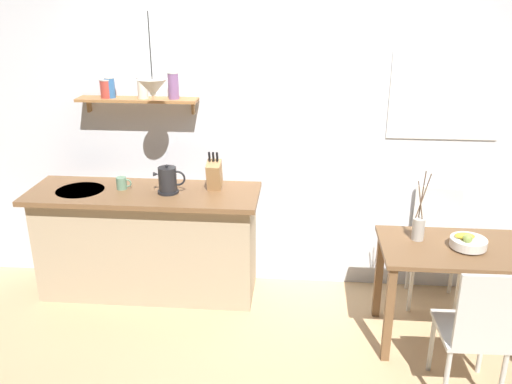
{
  "coord_description": "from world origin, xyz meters",
  "views": [
    {
      "loc": [
        0.24,
        -3.63,
        2.43
      ],
      "look_at": [
        -0.1,
        0.25,
        0.95
      ],
      "focal_mm": 38.22,
      "sensor_mm": 36.0,
      "label": 1
    }
  ],
  "objects_px": {
    "knife_block": "(214,174)",
    "pendant_lamp": "(153,87)",
    "dining_chair_near": "(476,329)",
    "coffee_mug_by_sink": "(122,183)",
    "dining_chair_far": "(435,241)",
    "dining_table": "(454,264)",
    "fruit_bowl": "(468,242)",
    "electric_kettle": "(168,180)",
    "twig_vase": "(418,227)"
  },
  "relations": [
    {
      "from": "knife_block",
      "to": "dining_table",
      "type": "bearing_deg",
      "value": -17.3
    },
    {
      "from": "dining_chair_far",
      "to": "pendant_lamp",
      "type": "bearing_deg",
      "value": -173.02
    },
    {
      "from": "electric_kettle",
      "to": "knife_block",
      "type": "relative_size",
      "value": 0.78
    },
    {
      "from": "dining_chair_far",
      "to": "twig_vase",
      "type": "distance_m",
      "value": 0.65
    },
    {
      "from": "twig_vase",
      "to": "pendant_lamp",
      "type": "bearing_deg",
      "value": 173.23
    },
    {
      "from": "dining_table",
      "to": "pendant_lamp",
      "type": "xyz_separation_m",
      "value": [
        -2.15,
        0.32,
        1.13
      ]
    },
    {
      "from": "knife_block",
      "to": "twig_vase",
      "type": "bearing_deg",
      "value": -16.53
    },
    {
      "from": "dining_chair_near",
      "to": "knife_block",
      "type": "xyz_separation_m",
      "value": [
        -1.75,
        1.17,
        0.52
      ]
    },
    {
      "from": "twig_vase",
      "to": "dining_table",
      "type": "bearing_deg",
      "value": -21.93
    },
    {
      "from": "dining_table",
      "to": "dining_chair_near",
      "type": "bearing_deg",
      "value": -91.06
    },
    {
      "from": "dining_chair_near",
      "to": "knife_block",
      "type": "relative_size",
      "value": 2.94
    },
    {
      "from": "dining_chair_near",
      "to": "fruit_bowl",
      "type": "distance_m",
      "value": 0.67
    },
    {
      "from": "dining_chair_near",
      "to": "electric_kettle",
      "type": "height_order",
      "value": "electric_kettle"
    },
    {
      "from": "twig_vase",
      "to": "coffee_mug_by_sink",
      "type": "relative_size",
      "value": 4.18
    },
    {
      "from": "knife_block",
      "to": "dining_chair_far",
      "type": "bearing_deg",
      "value": 1.32
    },
    {
      "from": "dining_table",
      "to": "fruit_bowl",
      "type": "height_order",
      "value": "fruit_bowl"
    },
    {
      "from": "dining_chair_near",
      "to": "fruit_bowl",
      "type": "bearing_deg",
      "value": 82.55
    },
    {
      "from": "knife_block",
      "to": "pendant_lamp",
      "type": "height_order",
      "value": "pendant_lamp"
    },
    {
      "from": "dining_chair_far",
      "to": "coffee_mug_by_sink",
      "type": "bearing_deg",
      "value": -177.97
    },
    {
      "from": "fruit_bowl",
      "to": "pendant_lamp",
      "type": "bearing_deg",
      "value": 171.23
    },
    {
      "from": "pendant_lamp",
      "to": "coffee_mug_by_sink",
      "type": "bearing_deg",
      "value": 153.49
    },
    {
      "from": "dining_table",
      "to": "dining_chair_near",
      "type": "height_order",
      "value": "dining_chair_near"
    },
    {
      "from": "knife_block",
      "to": "coffee_mug_by_sink",
      "type": "distance_m",
      "value": 0.74
    },
    {
      "from": "knife_block",
      "to": "pendant_lamp",
      "type": "bearing_deg",
      "value": -149.93
    },
    {
      "from": "knife_block",
      "to": "pendant_lamp",
      "type": "relative_size",
      "value": 0.55
    },
    {
      "from": "pendant_lamp",
      "to": "dining_chair_near",
      "type": "bearing_deg",
      "value": -23.93
    },
    {
      "from": "dining_table",
      "to": "electric_kettle",
      "type": "relative_size",
      "value": 4.07
    },
    {
      "from": "pendant_lamp",
      "to": "dining_table",
      "type": "bearing_deg",
      "value": -8.6
    },
    {
      "from": "fruit_bowl",
      "to": "electric_kettle",
      "type": "bearing_deg",
      "value": 167.97
    },
    {
      "from": "dining_chair_far",
      "to": "fruit_bowl",
      "type": "bearing_deg",
      "value": -84.88
    },
    {
      "from": "pendant_lamp",
      "to": "twig_vase",
      "type": "bearing_deg",
      "value": -6.77
    },
    {
      "from": "dining_table",
      "to": "dining_chair_far",
      "type": "relative_size",
      "value": 1.1
    },
    {
      "from": "dining_chair_far",
      "to": "electric_kettle",
      "type": "xyz_separation_m",
      "value": [
        -2.12,
        -0.14,
        0.51
      ]
    },
    {
      "from": "dining_table",
      "to": "pendant_lamp",
      "type": "height_order",
      "value": "pendant_lamp"
    },
    {
      "from": "dining_chair_near",
      "to": "dining_chair_far",
      "type": "distance_m",
      "value": 1.21
    },
    {
      "from": "dining_chair_near",
      "to": "pendant_lamp",
      "type": "relative_size",
      "value": 1.63
    },
    {
      "from": "fruit_bowl",
      "to": "knife_block",
      "type": "relative_size",
      "value": 0.76
    },
    {
      "from": "dining_table",
      "to": "dining_chair_near",
      "type": "distance_m",
      "value": 0.63
    },
    {
      "from": "pendant_lamp",
      "to": "dining_chair_far",
      "type": "bearing_deg",
      "value": 6.98
    },
    {
      "from": "coffee_mug_by_sink",
      "to": "dining_chair_far",
      "type": "bearing_deg",
      "value": 2.03
    },
    {
      "from": "dining_chair_near",
      "to": "twig_vase",
      "type": "height_order",
      "value": "twig_vase"
    },
    {
      "from": "dining_chair_near",
      "to": "twig_vase",
      "type": "bearing_deg",
      "value": 107.97
    },
    {
      "from": "twig_vase",
      "to": "coffee_mug_by_sink",
      "type": "bearing_deg",
      "value": 169.9
    },
    {
      "from": "dining_chair_far",
      "to": "pendant_lamp",
      "type": "relative_size",
      "value": 1.61
    },
    {
      "from": "dining_table",
      "to": "electric_kettle",
      "type": "height_order",
      "value": "electric_kettle"
    },
    {
      "from": "coffee_mug_by_sink",
      "to": "pendant_lamp",
      "type": "distance_m",
      "value": 0.89
    },
    {
      "from": "dining_table",
      "to": "twig_vase",
      "type": "distance_m",
      "value": 0.34
    },
    {
      "from": "fruit_bowl",
      "to": "coffee_mug_by_sink",
      "type": "bearing_deg",
      "value": 168.61
    },
    {
      "from": "coffee_mug_by_sink",
      "to": "dining_table",
      "type": "bearing_deg",
      "value": -11.32
    },
    {
      "from": "dining_chair_near",
      "to": "dining_table",
      "type": "bearing_deg",
      "value": 88.94
    }
  ]
}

